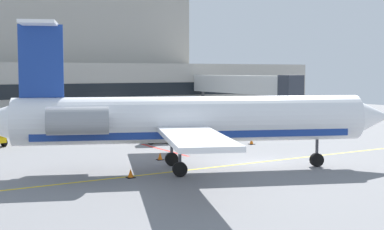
# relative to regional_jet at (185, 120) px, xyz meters

# --- Properties ---
(ground) EXTENTS (120.00, 120.00, 0.11)m
(ground) POSITION_rel_regional_jet_xyz_m (5.61, -0.18, -3.32)
(ground) COLOR slate
(terminal_building) EXTENTS (71.96, 16.33, 19.32)m
(terminal_building) POSITION_rel_regional_jet_xyz_m (10.05, 48.59, 4.15)
(terminal_building) COLOR #ADA89E
(terminal_building) RESTS_ON ground
(jet_bridge_east) EXTENTS (2.40, 21.82, 5.88)m
(jet_bridge_east) POSITION_rel_regional_jet_xyz_m (25.72, 28.15, 1.25)
(jet_bridge_east) COLOR silver
(jet_bridge_east) RESTS_ON ground
(regional_jet) EXTENTS (26.95, 20.69, 9.25)m
(regional_jet) POSITION_rel_regional_jet_xyz_m (0.00, 0.00, 0.00)
(regional_jet) COLOR white
(regional_jet) RESTS_ON ground
(baggage_tug) EXTENTS (3.71, 2.80, 2.17)m
(baggage_tug) POSITION_rel_regional_jet_xyz_m (4.84, 12.57, -2.30)
(baggage_tug) COLOR silver
(baggage_tug) RESTS_ON ground
(fuel_tank) EXTENTS (7.03, 2.78, 2.64)m
(fuel_tank) POSITION_rel_regional_jet_xyz_m (16.46, 26.05, -1.80)
(fuel_tank) COLOR white
(fuel_tank) RESTS_ON ground
(safety_cone_bravo) EXTENTS (0.47, 0.47, 0.55)m
(safety_cone_bravo) POSITION_rel_regional_jet_xyz_m (0.61, 4.52, -3.02)
(safety_cone_bravo) COLOR orange
(safety_cone_bravo) RESTS_ON ground
(safety_cone_charlie) EXTENTS (0.47, 0.47, 0.55)m
(safety_cone_charlie) POSITION_rel_regional_jet_xyz_m (-3.95, -0.32, -3.02)
(safety_cone_charlie) COLOR orange
(safety_cone_charlie) RESTS_ON ground
(safety_cone_delta) EXTENTS (0.47, 0.47, 0.55)m
(safety_cone_delta) POSITION_rel_regional_jet_xyz_m (11.28, 7.71, -3.02)
(safety_cone_delta) COLOR orange
(safety_cone_delta) RESTS_ON ground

